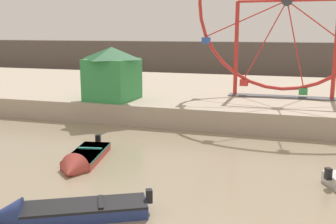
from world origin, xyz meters
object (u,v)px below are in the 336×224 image
(carnival_booth_green_kiosk, at_px, (112,72))
(motorboat_faded_red, at_px, (81,161))
(motorboat_navy_blue, at_px, (58,212))
(ferris_wheel_red_frame, at_px, (287,4))

(carnival_booth_green_kiosk, bearing_deg, motorboat_faded_red, -68.13)
(motorboat_navy_blue, bearing_deg, carnival_booth_green_kiosk, -99.44)
(motorboat_faded_red, relative_size, motorboat_navy_blue, 0.91)
(ferris_wheel_red_frame, bearing_deg, motorboat_navy_blue, -108.88)
(motorboat_faded_red, bearing_deg, motorboat_navy_blue, 10.63)
(motorboat_navy_blue, bearing_deg, ferris_wheel_red_frame, -136.17)
(motorboat_navy_blue, height_order, ferris_wheel_red_frame, ferris_wheel_red_frame)
(motorboat_faded_red, xyz_separation_m, carnival_booth_green_kiosk, (-2.73, 9.34, 2.90))
(ferris_wheel_red_frame, relative_size, carnival_booth_green_kiosk, 3.40)
(motorboat_faded_red, bearing_deg, ferris_wheel_red_frame, 138.97)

